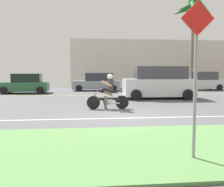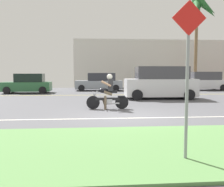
# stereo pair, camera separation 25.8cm
# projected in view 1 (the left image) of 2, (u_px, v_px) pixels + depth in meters

# --- Properties ---
(ground) EXTENTS (56.00, 30.00, 0.04)m
(ground) POSITION_uv_depth(u_px,v_px,m) (118.00, 106.00, 12.61)
(ground) COLOR #545459
(grass_median) EXTENTS (56.00, 3.80, 0.06)m
(grass_median) POSITION_uv_depth(u_px,v_px,m) (159.00, 146.00, 5.57)
(grass_median) COLOR #5B8C4C
(grass_median) RESTS_ON ground
(lane_line_near) EXTENTS (50.40, 0.12, 0.01)m
(lane_line_near) POSITION_uv_depth(u_px,v_px,m) (130.00, 118.00, 9.15)
(lane_line_near) COLOR silver
(lane_line_near) RESTS_ON ground
(lane_line_far) EXTENTS (50.40, 0.12, 0.01)m
(lane_line_far) POSITION_uv_depth(u_px,v_px,m) (107.00, 95.00, 18.53)
(lane_line_far) COLOR yellow
(lane_line_far) RESTS_ON ground
(motorcyclist) EXTENTS (1.89, 0.62, 1.58)m
(motorcyclist) POSITION_uv_depth(u_px,v_px,m) (108.00, 94.00, 11.37)
(motorcyclist) COLOR black
(motorcyclist) RESTS_ON ground
(suv_nearby) EXTENTS (4.57, 2.24, 2.01)m
(suv_nearby) POSITION_uv_depth(u_px,v_px,m) (159.00, 83.00, 15.96)
(suv_nearby) COLOR silver
(suv_nearby) RESTS_ON ground
(parked_car_0) EXTENTS (3.75, 1.87, 1.55)m
(parked_car_0) POSITION_uv_depth(u_px,v_px,m) (25.00, 84.00, 20.12)
(parked_car_0) COLOR #2D663D
(parked_car_0) RESTS_ON ground
(parked_car_1) EXTENTS (4.23, 1.89, 1.59)m
(parked_car_1) POSITION_uv_depth(u_px,v_px,m) (97.00, 82.00, 22.97)
(parked_car_1) COLOR #8C939E
(parked_car_1) RESTS_ON ground
(parked_car_2) EXTENTS (3.84, 2.11, 1.42)m
(parked_car_2) POSITION_uv_depth(u_px,v_px,m) (160.00, 84.00, 21.17)
(parked_car_2) COLOR beige
(parked_car_2) RESTS_ON ground
(parked_car_3) EXTENTS (4.49, 1.90, 1.70)m
(parked_car_3) POSITION_uv_depth(u_px,v_px,m) (199.00, 82.00, 23.74)
(parked_car_3) COLOR silver
(parked_car_3) RESTS_ON ground
(palm_tree_0) EXTENTS (4.29, 4.25, 9.12)m
(palm_tree_0) POSITION_uv_depth(u_px,v_px,m) (193.00, 12.00, 25.66)
(palm_tree_0) COLOR brown
(palm_tree_0) RESTS_ON ground
(street_sign) EXTENTS (0.62, 0.06, 2.92)m
(street_sign) POSITION_uv_depth(u_px,v_px,m) (196.00, 66.00, 4.60)
(street_sign) COLOR gray
(street_sign) RESTS_ON ground
(building_far) EXTENTS (20.59, 4.00, 5.36)m
(building_far) POSITION_uv_depth(u_px,v_px,m) (156.00, 64.00, 30.98)
(building_far) COLOR beige
(building_far) RESTS_ON ground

